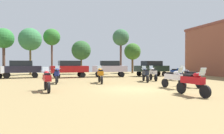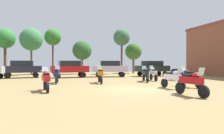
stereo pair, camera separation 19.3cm
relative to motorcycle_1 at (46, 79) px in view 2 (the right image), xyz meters
name	(u,v)px [view 2 (the right image)]	position (x,y,z in m)	size (l,w,h in m)	color
ground_plane	(132,89)	(5.34, -0.34, -0.73)	(44.00, 52.00, 0.02)	olive
motorcycle_1	(46,79)	(0.00, 0.00, 0.00)	(0.69, 2.15, 1.47)	black
motorcycle_2	(100,74)	(4.11, 4.11, 0.02)	(0.62, 2.29, 1.51)	black
motorcycle_3	(189,77)	(9.71, -0.27, 0.00)	(0.70, 2.25, 1.45)	black
motorcycle_4	(191,82)	(7.41, -3.67, 0.00)	(0.67, 2.25, 1.47)	black
motorcycle_5	(145,74)	(8.39, 4.39, -0.01)	(0.73, 2.19, 1.45)	black
motorcycle_6	(177,73)	(11.92, 4.82, 0.01)	(0.74, 2.23, 1.49)	black
motorcycle_7	(57,75)	(0.54, 4.91, 0.01)	(0.62, 2.23, 1.50)	black
motorcycle_9	(173,78)	(8.09, -0.76, -0.01)	(0.73, 2.20, 1.44)	black
motorcycle_10	(153,73)	(9.65, 5.36, 0.00)	(0.65, 2.13, 1.47)	black
car_1	(22,68)	(-3.50, 12.47, 0.45)	(4.53, 2.47, 2.00)	black
car_3	(110,67)	(6.85, 11.79, 0.45)	(4.53, 2.47, 2.00)	black
car_4	(70,68)	(1.88, 11.50, 0.45)	(4.51, 2.38, 2.00)	black
car_5	(152,67)	(12.47, 11.47, 0.45)	(4.43, 2.15, 2.00)	black
tree_2	(5,39)	(-7.05, 19.75, 4.54)	(2.91, 2.91, 6.80)	brown
tree_3	(122,38)	(10.39, 18.34, 5.06)	(2.67, 2.67, 7.21)	brown
tree_4	(133,52)	(12.99, 19.93, 2.97)	(2.86, 2.86, 5.15)	brown
tree_5	(82,50)	(4.18, 19.60, 3.03)	(3.07, 3.07, 5.30)	brown
tree_6	(53,38)	(-0.33, 20.21, 5.02)	(2.60, 2.60, 7.11)	brown
tree_8	(31,40)	(-3.29, 18.60, 4.42)	(3.26, 3.26, 6.80)	brown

